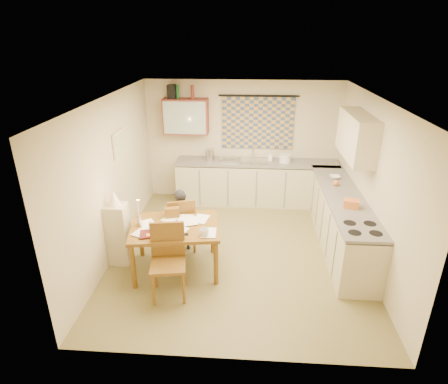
# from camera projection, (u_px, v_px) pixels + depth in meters

# --- Properties ---
(floor) EXTENTS (4.00, 4.50, 0.02)m
(floor) POSITION_uv_depth(u_px,v_px,m) (238.00, 251.00, 6.25)
(floor) COLOR olive
(floor) RESTS_ON ground
(ceiling) EXTENTS (4.00, 4.50, 0.02)m
(ceiling) POSITION_uv_depth(u_px,v_px,m) (241.00, 98.00, 5.25)
(ceiling) COLOR white
(ceiling) RESTS_ON floor
(wall_back) EXTENTS (4.00, 0.02, 2.50)m
(wall_back) POSITION_uv_depth(u_px,v_px,m) (243.00, 141.00, 7.82)
(wall_back) COLOR beige
(wall_back) RESTS_ON floor
(wall_front) EXTENTS (4.00, 0.02, 2.50)m
(wall_front) POSITION_uv_depth(u_px,v_px,m) (232.00, 266.00, 3.68)
(wall_front) COLOR beige
(wall_front) RESTS_ON floor
(wall_left) EXTENTS (0.02, 4.50, 2.50)m
(wall_left) POSITION_uv_depth(u_px,v_px,m) (112.00, 178.00, 5.88)
(wall_left) COLOR beige
(wall_left) RESTS_ON floor
(wall_right) EXTENTS (0.02, 4.50, 2.50)m
(wall_right) POSITION_uv_depth(u_px,v_px,m) (373.00, 185.00, 5.63)
(wall_right) COLOR beige
(wall_right) RESTS_ON floor
(window_blind) EXTENTS (1.45, 0.03, 1.05)m
(window_blind) POSITION_uv_depth(u_px,v_px,m) (258.00, 123.00, 7.61)
(window_blind) COLOR #364B72
(window_blind) RESTS_ON wall_back
(curtain_rod) EXTENTS (1.60, 0.04, 0.04)m
(curtain_rod) POSITION_uv_depth(u_px,v_px,m) (259.00, 96.00, 7.37)
(curtain_rod) COLOR black
(curtain_rod) RESTS_ON wall_back
(wall_cabinet) EXTENTS (0.90, 0.34, 0.70)m
(wall_cabinet) POSITION_uv_depth(u_px,v_px,m) (186.00, 116.00, 7.51)
(wall_cabinet) COLOR maroon
(wall_cabinet) RESTS_ON wall_back
(wall_cabinet_glass) EXTENTS (0.84, 0.02, 0.64)m
(wall_cabinet_glass) POSITION_uv_depth(u_px,v_px,m) (184.00, 118.00, 7.36)
(wall_cabinet_glass) COLOR #99B2A5
(wall_cabinet_glass) RESTS_ON wall_back
(upper_cabinet_right) EXTENTS (0.34, 1.30, 0.70)m
(upper_cabinet_right) POSITION_uv_depth(u_px,v_px,m) (357.00, 136.00, 5.90)
(upper_cabinet_right) COLOR #C0B68F
(upper_cabinet_right) RESTS_ON wall_right
(framed_print) EXTENTS (0.04, 0.50, 0.40)m
(framed_print) POSITION_uv_depth(u_px,v_px,m) (119.00, 143.00, 6.07)
(framed_print) COLOR beige
(framed_print) RESTS_ON wall_left
(print_canvas) EXTENTS (0.01, 0.42, 0.32)m
(print_canvas) POSITION_uv_depth(u_px,v_px,m) (121.00, 143.00, 6.06)
(print_canvas) COLOR silver
(print_canvas) RESTS_ON wall_left
(counter_back) EXTENTS (3.30, 0.62, 0.92)m
(counter_back) POSITION_uv_depth(u_px,v_px,m) (256.00, 183.00, 7.84)
(counter_back) COLOR #C0B68F
(counter_back) RESTS_ON floor
(counter_right) EXTENTS (0.62, 2.95, 0.92)m
(counter_right) POSITION_uv_depth(u_px,v_px,m) (340.00, 221.00, 6.27)
(counter_right) COLOR #C0B68F
(counter_right) RESTS_ON floor
(stove) EXTENTS (0.59, 0.59, 0.91)m
(stove) POSITION_uv_depth(u_px,v_px,m) (358.00, 257.00, 5.25)
(stove) COLOR white
(stove) RESTS_ON floor
(sink) EXTENTS (0.58, 0.49, 0.10)m
(sink) POSITION_uv_depth(u_px,v_px,m) (254.00, 163.00, 7.67)
(sink) COLOR silver
(sink) RESTS_ON counter_back
(tap) EXTENTS (0.04, 0.04, 0.28)m
(tap) POSITION_uv_depth(u_px,v_px,m) (253.00, 152.00, 7.77)
(tap) COLOR silver
(tap) RESTS_ON counter_back
(dish_rack) EXTENTS (0.36, 0.31, 0.06)m
(dish_rack) POSITION_uv_depth(u_px,v_px,m) (229.00, 159.00, 7.68)
(dish_rack) COLOR silver
(dish_rack) RESTS_ON counter_back
(kettle) EXTENTS (0.22, 0.22, 0.24)m
(kettle) POSITION_uv_depth(u_px,v_px,m) (210.00, 155.00, 7.66)
(kettle) COLOR silver
(kettle) RESTS_ON counter_back
(mixing_bowl) EXTENTS (0.32, 0.32, 0.16)m
(mixing_bowl) POSITION_uv_depth(u_px,v_px,m) (285.00, 158.00, 7.58)
(mixing_bowl) COLOR white
(mixing_bowl) RESTS_ON counter_back
(soap_bottle) EXTENTS (0.14, 0.14, 0.19)m
(soap_bottle) POSITION_uv_depth(u_px,v_px,m) (271.00, 157.00, 7.64)
(soap_bottle) COLOR white
(soap_bottle) RESTS_ON counter_back
(bowl) EXTENTS (0.21, 0.21, 0.05)m
(bowl) POSITION_uv_depth(u_px,v_px,m) (335.00, 177.00, 6.77)
(bowl) COLOR white
(bowl) RESTS_ON counter_right
(orange_bag) EXTENTS (0.25, 0.21, 0.12)m
(orange_bag) POSITION_uv_depth(u_px,v_px,m) (351.00, 204.00, 5.64)
(orange_bag) COLOR orange
(orange_bag) RESTS_ON counter_right
(fruit_orange) EXTENTS (0.10, 0.10, 0.10)m
(fruit_orange) POSITION_uv_depth(u_px,v_px,m) (336.00, 183.00, 6.44)
(fruit_orange) COLOR orange
(fruit_orange) RESTS_ON counter_right
(speaker) EXTENTS (0.17, 0.21, 0.26)m
(speaker) POSITION_uv_depth(u_px,v_px,m) (172.00, 92.00, 7.34)
(speaker) COLOR black
(speaker) RESTS_ON wall_cabinet
(bottle_green) EXTENTS (0.08, 0.08, 0.26)m
(bottle_green) POSITION_uv_depth(u_px,v_px,m) (177.00, 92.00, 7.33)
(bottle_green) COLOR #195926
(bottle_green) RESTS_ON wall_cabinet
(bottle_brown) EXTENTS (0.09, 0.09, 0.26)m
(bottle_brown) POSITION_uv_depth(u_px,v_px,m) (192.00, 92.00, 7.31)
(bottle_brown) COLOR maroon
(bottle_brown) RESTS_ON wall_cabinet
(dining_table) EXTENTS (1.41, 1.15, 0.75)m
(dining_table) POSITION_uv_depth(u_px,v_px,m) (176.00, 247.00, 5.63)
(dining_table) COLOR brown
(dining_table) RESTS_ON floor
(chair_far) EXTENTS (0.54, 0.54, 0.96)m
(chair_far) POSITION_uv_depth(u_px,v_px,m) (182.00, 233.00, 6.18)
(chair_far) COLOR brown
(chair_far) RESTS_ON floor
(chair_near) EXTENTS (0.53, 0.53, 1.03)m
(chair_near) POSITION_uv_depth(u_px,v_px,m) (169.00, 275.00, 5.10)
(chair_near) COLOR brown
(chair_near) RESTS_ON floor
(person) EXTENTS (0.52, 0.45, 1.08)m
(person) POSITION_uv_depth(u_px,v_px,m) (181.00, 220.00, 6.09)
(person) COLOR black
(person) RESTS_ON floor
(shelf_stand) EXTENTS (0.32, 0.30, 0.99)m
(shelf_stand) POSITION_uv_depth(u_px,v_px,m) (118.00, 234.00, 5.76)
(shelf_stand) COLOR #C0B68F
(shelf_stand) RESTS_ON floor
(lampshade) EXTENTS (0.20, 0.20, 0.22)m
(lampshade) POSITION_uv_depth(u_px,v_px,m) (114.00, 198.00, 5.52)
(lampshade) COLOR beige
(lampshade) RESTS_ON shelf_stand
(letter_rack) EXTENTS (0.24, 0.15, 0.16)m
(letter_rack) POSITION_uv_depth(u_px,v_px,m) (172.00, 213.00, 5.70)
(letter_rack) COLOR brown
(letter_rack) RESTS_ON dining_table
(mug) EXTENTS (0.14, 0.14, 0.11)m
(mug) POSITION_uv_depth(u_px,v_px,m) (204.00, 232.00, 5.20)
(mug) COLOR white
(mug) RESTS_ON dining_table
(magazine) EXTENTS (0.28, 0.32, 0.02)m
(magazine) POSITION_uv_depth(u_px,v_px,m) (140.00, 235.00, 5.21)
(magazine) COLOR maroon
(magazine) RESTS_ON dining_table
(book) EXTENTS (0.26, 0.29, 0.02)m
(book) POSITION_uv_depth(u_px,v_px,m) (144.00, 230.00, 5.35)
(book) COLOR orange
(book) RESTS_ON dining_table
(orange_box) EXTENTS (0.14, 0.11, 0.04)m
(orange_box) POSITION_uv_depth(u_px,v_px,m) (151.00, 236.00, 5.17)
(orange_box) COLOR orange
(orange_box) RESTS_ON dining_table
(eyeglasses) EXTENTS (0.13, 0.05, 0.02)m
(eyeglasses) POSITION_uv_depth(u_px,v_px,m) (184.00, 234.00, 5.24)
(eyeglasses) COLOR black
(eyeglasses) RESTS_ON dining_table
(candle_holder) EXTENTS (0.07, 0.07, 0.18)m
(candle_holder) POSITION_uv_depth(u_px,v_px,m) (139.00, 220.00, 5.45)
(candle_holder) COLOR silver
(candle_holder) RESTS_ON dining_table
(candle) EXTENTS (0.03, 0.03, 0.22)m
(candle) POSITION_uv_depth(u_px,v_px,m) (138.00, 207.00, 5.40)
(candle) COLOR white
(candle) RESTS_ON dining_table
(candle_flame) EXTENTS (0.02, 0.02, 0.02)m
(candle_flame) POSITION_uv_depth(u_px,v_px,m) (139.00, 200.00, 5.32)
(candle_flame) COLOR #FFCC66
(candle_flame) RESTS_ON dining_table
(papers) EXTENTS (1.20, 0.86, 0.02)m
(papers) POSITION_uv_depth(u_px,v_px,m) (174.00, 226.00, 5.46)
(papers) COLOR white
(papers) RESTS_ON dining_table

